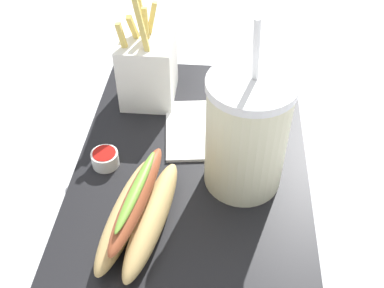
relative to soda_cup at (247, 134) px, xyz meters
name	(u,v)px	position (x,y,z in m)	size (l,w,h in m)	color
ground_plane	(192,176)	(-0.03, -0.07, -0.11)	(2.40, 2.40, 0.02)	silver
food_tray	(192,166)	(-0.03, -0.07, -0.09)	(0.45, 0.30, 0.02)	black
soda_cup	(247,134)	(0.00, 0.00, 0.00)	(0.10, 0.10, 0.23)	beige
fries_basket	(148,67)	(-0.16, -0.14, -0.02)	(0.09, 0.08, 0.17)	white
hot_dog_1	(139,211)	(0.08, -0.12, -0.05)	(0.18, 0.09, 0.07)	tan
ketchup_cup_1	(237,82)	(-0.19, -0.01, -0.07)	(0.04, 0.04, 0.02)	white
ketchup_cup_2	(105,158)	(-0.01, -0.18, -0.06)	(0.04, 0.04, 0.02)	white
napkin_stack	(208,129)	(-0.09, -0.05, -0.07)	(0.12, 0.12, 0.00)	white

